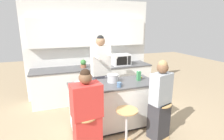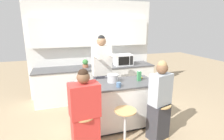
{
  "view_description": "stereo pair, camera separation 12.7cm",
  "coord_description": "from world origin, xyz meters",
  "px_view_note": "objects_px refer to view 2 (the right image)",
  "views": [
    {
      "loc": [
        -1.12,
        -3.02,
        2.03
      ],
      "look_at": [
        0.0,
        0.07,
        1.18
      ],
      "focal_mm": 28.0,
      "sensor_mm": 36.0,
      "label": 1
    },
    {
      "loc": [
        -1.0,
        -3.06,
        2.03
      ],
      "look_at": [
        0.0,
        0.07,
        1.18
      ],
      "focal_mm": 28.0,
      "sensor_mm": 36.0,
      "label": 2
    }
  ],
  "objects_px": {
    "coffee_cup_near": "(119,85)",
    "potted_plant": "(85,63)",
    "bar_stool_rightmost": "(159,120)",
    "person_seated_near": "(159,104)",
    "person_wrapped_blanket": "(85,116)",
    "fruit_bowl": "(87,86)",
    "bar_stool_leftmost": "(84,133)",
    "person_cooking": "(102,76)",
    "kitchen_island": "(113,105)",
    "bar_stool_center": "(125,127)",
    "banana_bunch": "(140,78)",
    "juice_carton": "(139,76)",
    "microwave": "(123,60)",
    "cooking_pot": "(113,78)"
  },
  "relations": [
    {
      "from": "coffee_cup_near",
      "to": "potted_plant",
      "type": "distance_m",
      "value": 1.8
    },
    {
      "from": "potted_plant",
      "to": "bar_stool_center",
      "type": "bearing_deg",
      "value": -82.52
    },
    {
      "from": "bar_stool_leftmost",
      "to": "person_cooking",
      "type": "xyz_separation_m",
      "value": [
        0.63,
        1.27,
        0.54
      ]
    },
    {
      "from": "cooking_pot",
      "to": "microwave",
      "type": "xyz_separation_m",
      "value": [
        0.77,
        1.4,
        0.06
      ]
    },
    {
      "from": "bar_stool_center",
      "to": "potted_plant",
      "type": "height_order",
      "value": "potted_plant"
    },
    {
      "from": "person_cooking",
      "to": "bar_stool_rightmost",
      "type": "bearing_deg",
      "value": -61.75
    },
    {
      "from": "kitchen_island",
      "to": "potted_plant",
      "type": "bearing_deg",
      "value": 100.58
    },
    {
      "from": "bar_stool_rightmost",
      "to": "person_wrapped_blanket",
      "type": "height_order",
      "value": "person_wrapped_blanket"
    },
    {
      "from": "juice_carton",
      "to": "bar_stool_center",
      "type": "bearing_deg",
      "value": -130.42
    },
    {
      "from": "bar_stool_rightmost",
      "to": "fruit_bowl",
      "type": "height_order",
      "value": "fruit_bowl"
    },
    {
      "from": "person_cooking",
      "to": "person_seated_near",
      "type": "xyz_separation_m",
      "value": [
        0.71,
        -1.28,
        -0.23
      ]
    },
    {
      "from": "bar_stool_center",
      "to": "coffee_cup_near",
      "type": "relative_size",
      "value": 5.91
    },
    {
      "from": "fruit_bowl",
      "to": "potted_plant",
      "type": "relative_size",
      "value": 0.86
    },
    {
      "from": "bar_stool_leftmost",
      "to": "bar_stool_center",
      "type": "distance_m",
      "value": 0.68
    },
    {
      "from": "bar_stool_leftmost",
      "to": "fruit_bowl",
      "type": "xyz_separation_m",
      "value": [
        0.16,
        0.51,
        0.61
      ]
    },
    {
      "from": "bar_stool_center",
      "to": "banana_bunch",
      "type": "relative_size",
      "value": 4.68
    },
    {
      "from": "bar_stool_leftmost",
      "to": "bar_stool_rightmost",
      "type": "relative_size",
      "value": 1.0
    },
    {
      "from": "microwave",
      "to": "potted_plant",
      "type": "relative_size",
      "value": 2.26
    },
    {
      "from": "kitchen_island",
      "to": "bar_stool_center",
      "type": "xyz_separation_m",
      "value": [
        0.0,
        -0.65,
        -0.1
      ]
    },
    {
      "from": "person_seated_near",
      "to": "banana_bunch",
      "type": "relative_size",
      "value": 10.05
    },
    {
      "from": "coffee_cup_near",
      "to": "potted_plant",
      "type": "bearing_deg",
      "value": 100.18
    },
    {
      "from": "kitchen_island",
      "to": "fruit_bowl",
      "type": "bearing_deg",
      "value": -169.31
    },
    {
      "from": "bar_stool_leftmost",
      "to": "banana_bunch",
      "type": "xyz_separation_m",
      "value": [
        1.32,
        0.74,
        0.59
      ]
    },
    {
      "from": "person_cooking",
      "to": "coffee_cup_near",
      "type": "height_order",
      "value": "person_cooking"
    },
    {
      "from": "person_wrapped_blanket",
      "to": "coffee_cup_near",
      "type": "distance_m",
      "value": 0.85
    },
    {
      "from": "person_seated_near",
      "to": "banana_bunch",
      "type": "distance_m",
      "value": 0.8
    },
    {
      "from": "coffee_cup_near",
      "to": "potted_plant",
      "type": "relative_size",
      "value": 0.52
    },
    {
      "from": "bar_stool_rightmost",
      "to": "coffee_cup_near",
      "type": "relative_size",
      "value": 5.91
    },
    {
      "from": "bar_stool_leftmost",
      "to": "microwave",
      "type": "height_order",
      "value": "microwave"
    },
    {
      "from": "person_wrapped_blanket",
      "to": "coffee_cup_near",
      "type": "bearing_deg",
      "value": 23.95
    },
    {
      "from": "kitchen_island",
      "to": "person_seated_near",
      "type": "xyz_separation_m",
      "value": [
        0.66,
        -0.62,
        0.2
      ]
    },
    {
      "from": "bar_stool_rightmost",
      "to": "person_seated_near",
      "type": "bearing_deg",
      "value": 170.93
    },
    {
      "from": "bar_stool_center",
      "to": "banana_bunch",
      "type": "xyz_separation_m",
      "value": [
        0.63,
        0.77,
        0.59
      ]
    },
    {
      "from": "person_wrapped_blanket",
      "to": "person_seated_near",
      "type": "xyz_separation_m",
      "value": [
        1.32,
        0.0,
        0.0
      ]
    },
    {
      "from": "person_cooking",
      "to": "kitchen_island",
      "type": "bearing_deg",
      "value": -87.01
    },
    {
      "from": "coffee_cup_near",
      "to": "banana_bunch",
      "type": "relative_size",
      "value": 0.79
    },
    {
      "from": "bar_stool_rightmost",
      "to": "person_seated_near",
      "type": "relative_size",
      "value": 0.47
    },
    {
      "from": "bar_stool_rightmost",
      "to": "person_seated_near",
      "type": "xyz_separation_m",
      "value": [
        -0.02,
        0.0,
        0.31
      ]
    },
    {
      "from": "bar_stool_center",
      "to": "cooking_pot",
      "type": "xyz_separation_m",
      "value": [
        0.02,
        0.73,
        0.64
      ]
    },
    {
      "from": "fruit_bowl",
      "to": "coffee_cup_near",
      "type": "bearing_deg",
      "value": -13.61
    },
    {
      "from": "person_seated_near",
      "to": "banana_bunch",
      "type": "bearing_deg",
      "value": 75.45
    },
    {
      "from": "coffee_cup_near",
      "to": "banana_bunch",
      "type": "height_order",
      "value": "coffee_cup_near"
    },
    {
      "from": "coffee_cup_near",
      "to": "person_seated_near",
      "type": "bearing_deg",
      "value": -31.78
    },
    {
      "from": "bar_stool_center",
      "to": "person_cooking",
      "type": "bearing_deg",
      "value": 92.27
    },
    {
      "from": "fruit_bowl",
      "to": "coffee_cup_near",
      "type": "xyz_separation_m",
      "value": [
        0.55,
        -0.13,
        0.0
      ]
    },
    {
      "from": "fruit_bowl",
      "to": "coffee_cup_near",
      "type": "height_order",
      "value": "coffee_cup_near"
    },
    {
      "from": "bar_stool_leftmost",
      "to": "coffee_cup_near",
      "type": "xyz_separation_m",
      "value": [
        0.71,
        0.38,
        0.61
      ]
    },
    {
      "from": "person_seated_near",
      "to": "person_wrapped_blanket",
      "type": "bearing_deg",
      "value": 163.55
    },
    {
      "from": "coffee_cup_near",
      "to": "microwave",
      "type": "xyz_separation_m",
      "value": [
        0.76,
        1.71,
        0.1
      ]
    },
    {
      "from": "bar_stool_center",
      "to": "coffee_cup_near",
      "type": "distance_m",
      "value": 0.74
    }
  ]
}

